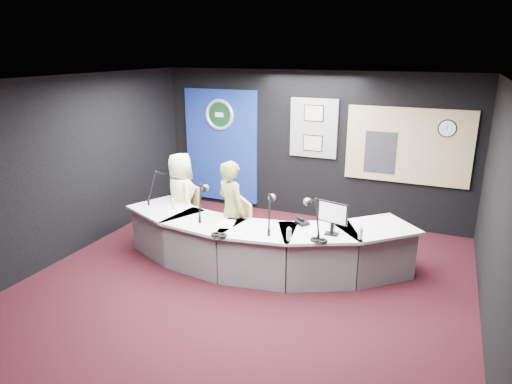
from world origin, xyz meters
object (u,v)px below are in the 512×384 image
at_px(armchair_right, 232,232).
at_px(person_woman, 232,212).
at_px(armchair_left, 182,217).
at_px(broadcast_desk, 259,244).
at_px(person_man, 181,198).

bearing_deg(armchair_right, person_woman, 0.00).
bearing_deg(person_woman, armchair_left, 10.51).
bearing_deg(person_woman, broadcast_desk, -157.99).
height_order(armchair_left, person_woman, person_woman).
xyz_separation_m(person_man, person_woman, (1.12, -0.37, 0.03)).
distance_m(armchair_right, person_man, 1.22).
height_order(armchair_left, armchair_right, armchair_right).
bearing_deg(person_man, person_woman, -160.19).
xyz_separation_m(broadcast_desk, person_woman, (-0.47, 0.06, 0.42)).
height_order(armchair_left, person_man, person_man).
xyz_separation_m(armchair_right, person_woman, (0.00, 0.00, 0.34)).
relative_size(broadcast_desk, person_woman, 2.81).
bearing_deg(broadcast_desk, armchair_right, 173.14).
bearing_deg(person_woman, armchair_right, -0.00).
relative_size(armchair_left, person_man, 0.55).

